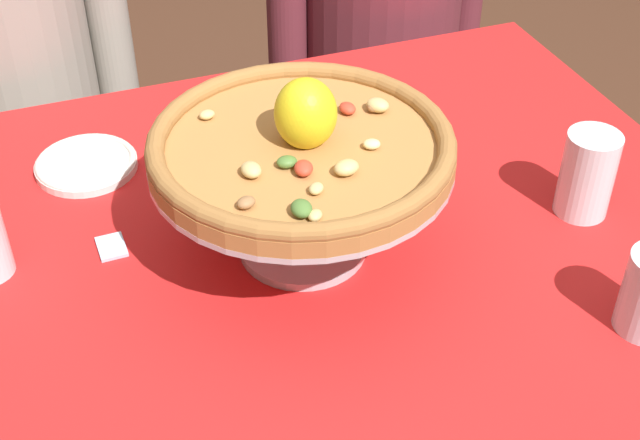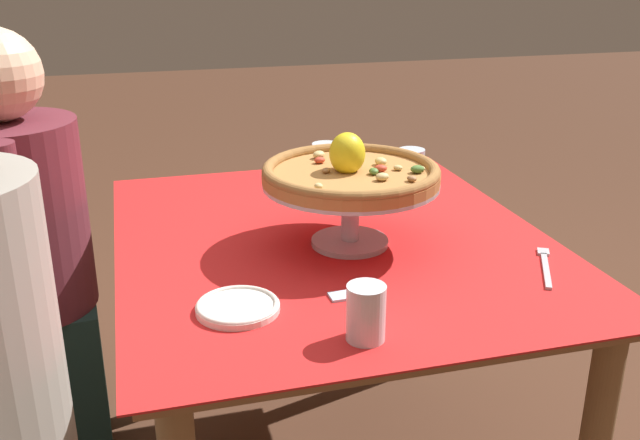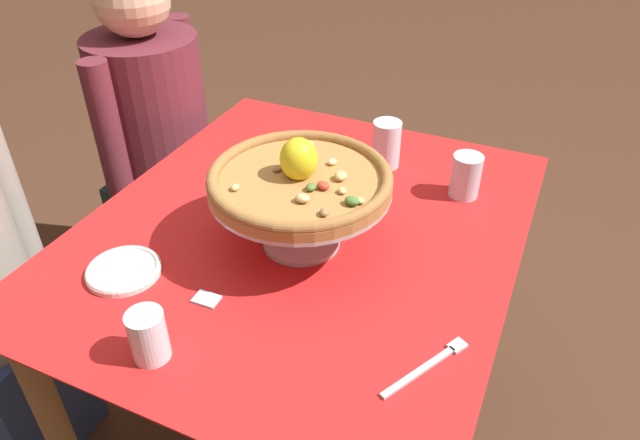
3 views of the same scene
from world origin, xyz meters
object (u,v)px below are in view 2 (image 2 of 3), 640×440
(water_glass_side_left, at_px, (366,315))
(water_glass_side_right, at_px, (326,169))
(side_plate, at_px, (238,307))
(dinner_fork, at_px, (545,265))
(pizza_stand, at_px, (350,199))
(pizza, at_px, (351,172))
(sugar_packet, at_px, (343,296))
(diner_right, at_px, (25,265))
(water_glass_front_right, at_px, (411,171))

(water_glass_side_left, distance_m, water_glass_side_right, 0.80)
(side_plate, relative_size, dinner_fork, 0.83)
(side_plate, bearing_deg, water_glass_side_left, -128.98)
(dinner_fork, bearing_deg, pizza_stand, 58.05)
(pizza, distance_m, dinner_fork, 0.44)
(pizza, bearing_deg, sugar_packet, 159.60)
(water_glass_side_right, xyz_separation_m, side_plate, (-0.63, 0.34, -0.04))
(diner_right, bearing_deg, water_glass_side_left, -142.30)
(pizza, distance_m, water_glass_front_right, 0.45)
(pizza, height_order, dinner_fork, pizza)
(pizza_stand, height_order, water_glass_front_right, pizza_stand)
(sugar_packet, bearing_deg, side_plate, 90.82)
(pizza, bearing_deg, water_glass_side_right, -8.08)
(pizza_stand, relative_size, water_glass_side_left, 3.89)
(sugar_packet, bearing_deg, pizza_stand, -20.45)
(pizza_stand, xyz_separation_m, pizza, (0.00, -0.00, 0.06))
(pizza_stand, bearing_deg, sugar_packet, 159.55)
(water_glass_side_right, relative_size, diner_right, 0.11)
(side_plate, distance_m, dinner_fork, 0.64)
(water_glass_side_left, bearing_deg, pizza, -13.88)
(water_glass_front_right, bearing_deg, dinner_fork, -172.56)
(water_glass_side_right, distance_m, dinner_fork, 0.68)
(pizza_stand, height_order, pizza, pizza)
(pizza_stand, relative_size, diner_right, 0.33)
(pizza_stand, distance_m, sugar_packet, 0.27)
(water_glass_front_right, bearing_deg, pizza_stand, 140.44)
(pizza_stand, xyz_separation_m, water_glass_side_left, (-0.39, 0.10, -0.06))
(pizza_stand, bearing_deg, water_glass_front_right, -39.56)
(water_glass_front_right, bearing_deg, side_plate, 135.68)
(water_glass_front_right, bearing_deg, water_glass_side_right, 75.64)
(dinner_fork, height_order, sugar_packet, dinner_fork)
(water_glass_side_left, relative_size, sugar_packet, 1.94)
(pizza_stand, relative_size, side_plate, 2.50)
(side_plate, bearing_deg, water_glass_front_right, -44.32)
(water_glass_front_right, height_order, sugar_packet, water_glass_front_right)
(water_glass_side_right, height_order, side_plate, water_glass_side_right)
(side_plate, bearing_deg, dinner_fork, -87.87)
(water_glass_side_right, relative_size, water_glass_front_right, 1.15)
(side_plate, bearing_deg, water_glass_side_right, -28.36)
(pizza, relative_size, water_glass_front_right, 3.52)
(pizza, bearing_deg, side_plate, 130.22)
(pizza_stand, height_order, diner_right, diner_right)
(water_glass_side_right, bearing_deg, sugar_packet, 167.09)
(pizza, xyz_separation_m, side_plate, (-0.24, 0.29, -0.16))
(water_glass_front_right, distance_m, diner_right, 1.03)
(pizza_stand, distance_m, dinner_fork, 0.42)
(water_glass_front_right, height_order, side_plate, water_glass_front_right)
(sugar_packet, height_order, diner_right, diner_right)
(pizza_stand, height_order, water_glass_side_left, pizza_stand)
(water_glass_side_right, xyz_separation_m, dinner_fork, (-0.61, -0.29, -0.05))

